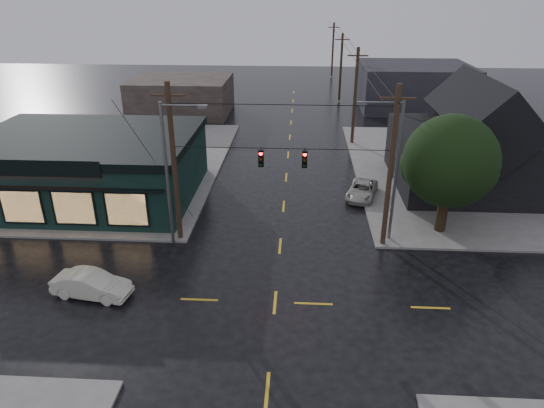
# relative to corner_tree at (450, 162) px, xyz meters

# --- Properties ---
(ground_plane) EXTENTS (160.00, 160.00, 0.00)m
(ground_plane) POSITION_rel_corner_tree_xyz_m (-10.57, -8.55, -4.98)
(ground_plane) COLOR black
(sidewalk_nw) EXTENTS (28.00, 28.00, 0.15)m
(sidewalk_nw) POSITION_rel_corner_tree_xyz_m (-30.57, 11.45, -4.90)
(sidewalk_nw) COLOR slate
(sidewalk_nw) RESTS_ON ground
(sidewalk_ne) EXTENTS (28.00, 28.00, 0.15)m
(sidewalk_ne) POSITION_rel_corner_tree_xyz_m (9.43, 11.45, -4.90)
(sidewalk_ne) COLOR slate
(sidewalk_ne) RESTS_ON ground
(pizza_shop) EXTENTS (16.30, 12.34, 4.90)m
(pizza_shop) POSITION_rel_corner_tree_xyz_m (-25.57, 4.39, -2.42)
(pizza_shop) COLOR black
(pizza_shop) RESTS_ON ground
(ne_building) EXTENTS (12.60, 11.60, 8.75)m
(ne_building) POSITION_rel_corner_tree_xyz_m (4.43, 8.45, -0.50)
(ne_building) COLOR black
(ne_building) RESTS_ON ground
(corner_tree) EXTENTS (5.93, 5.93, 7.82)m
(corner_tree) POSITION_rel_corner_tree_xyz_m (0.00, 0.00, 0.00)
(corner_tree) COLOR black
(corner_tree) RESTS_ON ground
(utility_pole_nw) EXTENTS (2.00, 0.32, 10.15)m
(utility_pole_nw) POSITION_rel_corner_tree_xyz_m (-17.07, -2.05, -4.98)
(utility_pole_nw) COLOR #352417
(utility_pole_nw) RESTS_ON ground
(utility_pole_ne) EXTENTS (2.00, 0.32, 10.15)m
(utility_pole_ne) POSITION_rel_corner_tree_xyz_m (-4.07, -2.05, -4.98)
(utility_pole_ne) COLOR #352417
(utility_pole_ne) RESTS_ON ground
(utility_pole_far_a) EXTENTS (2.00, 0.32, 9.65)m
(utility_pole_far_a) POSITION_rel_corner_tree_xyz_m (-4.07, 19.45, -4.98)
(utility_pole_far_a) COLOR #352417
(utility_pole_far_a) RESTS_ON ground
(utility_pole_far_b) EXTENTS (2.00, 0.32, 9.15)m
(utility_pole_far_b) POSITION_rel_corner_tree_xyz_m (-4.07, 39.45, -4.98)
(utility_pole_far_b) COLOR #352417
(utility_pole_far_b) RESTS_ON ground
(utility_pole_far_c) EXTENTS (2.00, 0.32, 9.15)m
(utility_pole_far_c) POSITION_rel_corner_tree_xyz_m (-4.07, 59.45, -4.98)
(utility_pole_far_c) COLOR #352417
(utility_pole_far_c) RESTS_ON ground
(span_signal_assembly) EXTENTS (13.00, 0.48, 1.23)m
(span_signal_assembly) POSITION_rel_corner_tree_xyz_m (-10.48, -2.05, 0.72)
(span_signal_assembly) COLOR black
(span_signal_assembly) RESTS_ON ground
(streetlight_nw) EXTENTS (5.40, 0.30, 9.15)m
(streetlight_nw) POSITION_rel_corner_tree_xyz_m (-17.37, -2.75, -4.98)
(streetlight_nw) COLOR slate
(streetlight_nw) RESTS_ON ground
(streetlight_ne) EXTENTS (5.40, 0.30, 9.15)m
(streetlight_ne) POSITION_rel_corner_tree_xyz_m (-3.57, -1.35, -4.98)
(streetlight_ne) COLOR slate
(streetlight_ne) RESTS_ON ground
(bg_building_west) EXTENTS (12.00, 10.00, 4.40)m
(bg_building_west) POSITION_rel_corner_tree_xyz_m (-24.57, 31.45, -2.78)
(bg_building_west) COLOR #2F2622
(bg_building_west) RESTS_ON ground
(bg_building_east) EXTENTS (14.00, 12.00, 5.60)m
(bg_building_east) POSITION_rel_corner_tree_xyz_m (5.43, 36.45, -2.18)
(bg_building_east) COLOR #242429
(bg_building_east) RESTS_ON ground
(sedan_cream) EXTENTS (4.35, 2.10, 1.37)m
(sedan_cream) POSITION_rel_corner_tree_xyz_m (-20.29, -8.51, -4.29)
(sedan_cream) COLOR silver
(sedan_cream) RESTS_ON ground
(suv_silver) EXTENTS (3.07, 4.68, 1.20)m
(suv_silver) POSITION_rel_corner_tree_xyz_m (-4.57, 5.51, -4.38)
(suv_silver) COLOR #B7B2A9
(suv_silver) RESTS_ON ground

